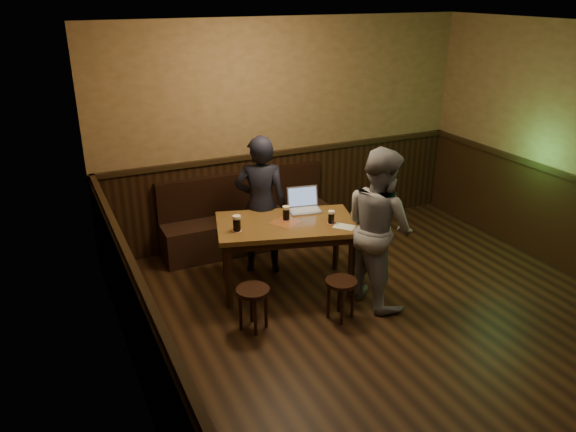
% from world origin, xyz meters
% --- Properties ---
extents(room, '(5.04, 6.04, 2.84)m').
position_xyz_m(room, '(0.00, 0.22, 1.20)').
color(room, black).
rests_on(room, ground).
extents(bench, '(2.20, 0.50, 0.95)m').
position_xyz_m(bench, '(-0.67, 2.75, 0.31)').
color(bench, black).
rests_on(bench, ground).
extents(pub_table, '(1.64, 1.21, 0.79)m').
position_xyz_m(pub_table, '(-0.67, 1.57, 0.68)').
color(pub_table, brown).
rests_on(pub_table, ground).
extents(stool_left, '(0.39, 0.39, 0.44)m').
position_xyz_m(stool_left, '(-1.31, 0.96, 0.36)').
color(stool_left, black).
rests_on(stool_left, ground).
extents(stool_right, '(0.42, 0.42, 0.43)m').
position_xyz_m(stool_right, '(-0.44, 0.76, 0.34)').
color(stool_right, black).
rests_on(stool_right, ground).
extents(pint_left, '(0.11, 0.11, 0.17)m').
position_xyz_m(pint_left, '(-1.23, 1.58, 0.87)').
color(pint_left, '#A42414').
rests_on(pint_left, pub_table).
extents(pint_mid, '(0.10, 0.10, 0.16)m').
position_xyz_m(pint_mid, '(-0.65, 1.63, 0.87)').
color(pint_mid, '#A42414').
rests_on(pint_mid, pub_table).
extents(pint_right, '(0.09, 0.09, 0.15)m').
position_xyz_m(pint_right, '(-0.25, 1.34, 0.86)').
color(pint_right, '#A42414').
rests_on(pint_right, pub_table).
extents(laptop, '(0.40, 0.34, 0.25)m').
position_xyz_m(laptop, '(-0.34, 1.81, 0.85)').
color(laptop, silver).
rests_on(laptop, pub_table).
extents(menu, '(0.26, 0.26, 0.00)m').
position_xyz_m(menu, '(-0.17, 1.20, 0.79)').
color(menu, silver).
rests_on(menu, pub_table).
extents(person_suit, '(0.71, 0.61, 1.63)m').
position_xyz_m(person_suit, '(-0.76, 2.07, 0.82)').
color(person_suit, black).
rests_on(person_suit, ground).
extents(person_grey, '(0.69, 0.86, 1.68)m').
position_xyz_m(person_grey, '(0.08, 0.93, 0.84)').
color(person_grey, gray).
rests_on(person_grey, ground).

